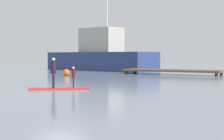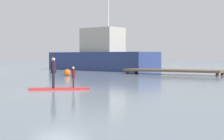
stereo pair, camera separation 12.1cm
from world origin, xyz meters
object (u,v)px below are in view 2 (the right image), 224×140
(paddler_adult, at_px, (53,71))
(fishing_boat_white_large, at_px, (101,56))
(fishing_boat_green_midground, at_px, (125,63))
(paddleboard_near, at_px, (59,89))
(paddler_child_solo, at_px, (73,76))
(mooring_buoy_near, at_px, (67,72))

(paddler_adult, height_order, fishing_boat_white_large, fishing_boat_white_large)
(fishing_boat_green_midground, bearing_deg, paddleboard_near, -67.46)
(paddler_child_solo, relative_size, fishing_boat_white_large, 0.08)
(paddleboard_near, relative_size, mooring_buoy_near, 4.78)
(fishing_boat_green_midground, relative_size, mooring_buoy_near, 9.72)
(fishing_boat_white_large, relative_size, fishing_boat_green_midground, 2.61)
(paddleboard_near, bearing_deg, paddler_adult, -142.57)
(paddler_adult, xyz_separation_m, fishing_boat_green_midground, (-15.72, 38.62, -0.50))
(mooring_buoy_near, bearing_deg, fishing_boat_white_large, 106.60)
(fishing_boat_green_midground, xyz_separation_m, mooring_buoy_near, (8.79, -28.07, -0.21))
(paddleboard_near, bearing_deg, paddler_child_solo, 37.05)
(paddleboard_near, relative_size, paddler_child_solo, 2.31)
(fishing_boat_white_large, xyz_separation_m, mooring_buoy_near, (3.41, -11.44, -1.38))
(fishing_boat_green_midground, bearing_deg, paddler_child_solo, -66.47)
(paddleboard_near, distance_m, paddler_child_solo, 0.99)
(paddleboard_near, xyz_separation_m, fishing_boat_green_midground, (-15.96, 38.44, 0.45))
(paddler_child_solo, xyz_separation_m, mooring_buoy_near, (-7.75, 9.93, -0.42))
(paddler_adult, xyz_separation_m, fishing_boat_white_large, (-10.34, 21.99, 0.67))
(paddleboard_near, height_order, fishing_boat_green_midground, fishing_boat_green_midground)
(paddleboard_near, xyz_separation_m, paddler_adult, (-0.23, -0.18, 0.95))
(paddler_adult, relative_size, fishing_boat_white_large, 0.12)
(paddler_child_solo, distance_m, mooring_buoy_near, 12.60)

